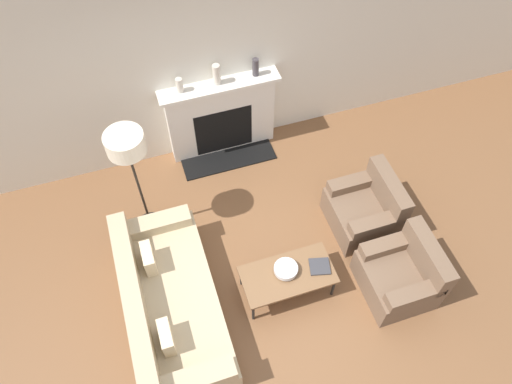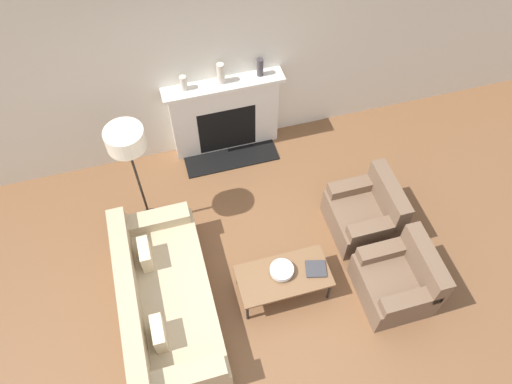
% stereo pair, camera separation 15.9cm
% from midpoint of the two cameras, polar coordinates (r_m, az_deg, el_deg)
% --- Properties ---
extents(ground_plane, '(18.00, 18.00, 0.00)m').
position_cam_midpoint_polar(ground_plane, '(6.02, 1.68, -11.68)').
color(ground_plane, brown).
extents(wall_back, '(18.00, 0.06, 2.90)m').
position_cam_midpoint_polar(wall_back, '(6.38, -4.77, 14.66)').
color(wall_back, silver).
rests_on(wall_back, ground_plane).
extents(fireplace, '(1.58, 0.59, 1.19)m').
position_cam_midpoint_polar(fireplace, '(6.88, -2.87, 8.57)').
color(fireplace, silver).
rests_on(fireplace, ground_plane).
extents(couch, '(0.96, 2.10, 0.75)m').
position_cam_midpoint_polar(couch, '(5.77, -9.69, -12.11)').
color(couch, tan).
rests_on(couch, ground_plane).
extents(armchair_near, '(0.75, 0.82, 0.80)m').
position_cam_midpoint_polar(armchair_near, '(6.01, 16.71, -9.67)').
color(armchair_near, brown).
rests_on(armchair_near, ground_plane).
extents(armchair_far, '(0.75, 0.82, 0.80)m').
position_cam_midpoint_polar(armchair_far, '(6.39, 13.12, -2.42)').
color(armchair_far, brown).
rests_on(armchair_far, ground_plane).
extents(coffee_table, '(1.05, 0.54, 0.39)m').
position_cam_midpoint_polar(coffee_table, '(5.74, 3.97, -9.59)').
color(coffee_table, brown).
rests_on(coffee_table, ground_plane).
extents(bowl, '(0.27, 0.27, 0.08)m').
position_cam_midpoint_polar(bowl, '(5.68, 3.77, -8.92)').
color(bowl, silver).
rests_on(bowl, coffee_table).
extents(book, '(0.27, 0.26, 0.02)m').
position_cam_midpoint_polar(book, '(5.77, 7.65, -8.72)').
color(book, '#38383D').
rests_on(book, coffee_table).
extents(floor_lamp, '(0.42, 0.42, 1.72)m').
position_cam_midpoint_polar(floor_lamp, '(5.51, -13.57, 4.72)').
color(floor_lamp, black).
rests_on(floor_lamp, ground_plane).
extents(mantel_vase_left, '(0.09, 0.09, 0.20)m').
position_cam_midpoint_polar(mantel_vase_left, '(6.35, -7.57, 12.23)').
color(mantel_vase_left, beige).
rests_on(mantel_vase_left, fireplace).
extents(mantel_vase_center_left, '(0.10, 0.10, 0.28)m').
position_cam_midpoint_polar(mantel_vase_center_left, '(6.38, -3.33, 13.37)').
color(mantel_vase_center_left, beige).
rests_on(mantel_vase_center_left, fireplace).
extents(mantel_vase_center_right, '(0.08, 0.08, 0.25)m').
position_cam_midpoint_polar(mantel_vase_center_right, '(6.48, 1.19, 14.06)').
color(mantel_vase_center_right, '#3D383D').
rests_on(mantel_vase_center_right, fireplace).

